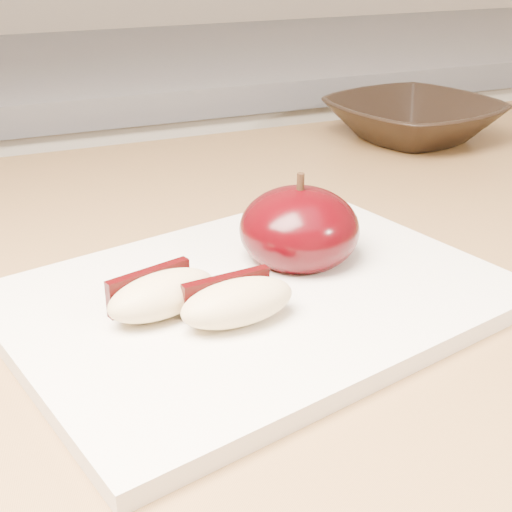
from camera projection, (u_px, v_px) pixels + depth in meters
name	position (u px, v px, depth m)	size (l,w,h in m)	color
back_cabinet	(67.00, 317.00, 1.32)	(2.40, 0.62, 0.94)	silver
cutting_board	(256.00, 298.00, 0.49)	(0.32, 0.24, 0.01)	silver
apple_half	(299.00, 229.00, 0.52)	(0.11, 0.11, 0.07)	black
apple_wedge_a	(161.00, 294.00, 0.45)	(0.08, 0.06, 0.03)	#D5BC87
apple_wedge_b	(236.00, 301.00, 0.44)	(0.08, 0.04, 0.03)	#D5BC87
bowl	(413.00, 120.00, 0.85)	(0.19, 0.19, 0.05)	black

